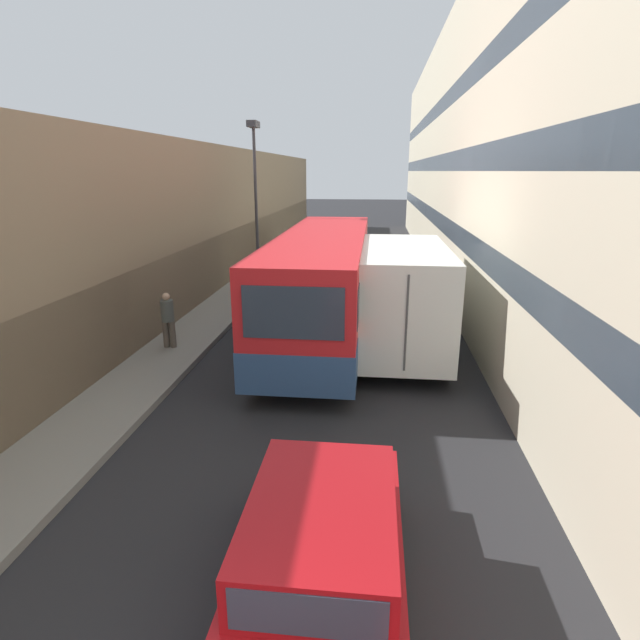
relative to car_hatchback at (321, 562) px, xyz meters
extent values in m
plane|color=#232326|center=(-0.69, 11.92, -0.74)|extent=(150.00, 150.00, 0.00)
cube|color=gray|center=(-4.93, 11.92, -0.66)|extent=(1.79, 60.00, 0.16)
cube|color=#847056|center=(-7.02, 11.92, 2.19)|extent=(2.40, 60.00, 5.86)
cube|color=black|center=(-6.36, 11.92, 0.44)|extent=(1.08, 60.00, 2.34)
cube|color=#B7AD93|center=(4.45, 11.92, 4.78)|extent=(2.40, 60.00, 11.03)
cube|color=#333D47|center=(3.79, 11.92, 2.02)|extent=(1.08, 60.00, 0.70)
cube|color=#333D47|center=(3.79, 11.92, 4.44)|extent=(1.08, 60.00, 0.70)
cube|color=#333D47|center=(3.79, 11.92, 6.87)|extent=(1.08, 60.00, 0.70)
cube|color=#9E0F14|center=(0.00, -0.03, -0.18)|extent=(1.79, 4.31, 0.64)
cube|color=#9E0F14|center=(0.00, 0.08, 0.44)|extent=(1.58, 2.37, 0.59)
cube|color=#2D3847|center=(0.00, -1.11, 0.45)|extent=(1.40, 0.03, 0.44)
cylinder|color=black|center=(-0.82, 1.26, -0.44)|extent=(0.16, 0.60, 0.60)
cylinder|color=black|center=(0.82, 1.26, -0.44)|extent=(0.16, 0.60, 0.60)
cube|color=red|center=(-1.04, 10.34, 1.01)|extent=(2.44, 11.23, 2.64)
cube|color=#2D4C7A|center=(-1.04, 10.34, 0.14)|extent=(2.47, 11.26, 0.90)
cube|color=#2D3847|center=(-1.04, 10.34, 1.40)|extent=(2.48, 10.33, 0.84)
cube|color=#2D3847|center=(-1.04, 4.71, 1.47)|extent=(2.00, 0.04, 1.06)
cylinder|color=black|center=(-2.12, 13.82, -0.24)|extent=(0.24, 1.00, 1.00)
cylinder|color=black|center=(0.03, 13.82, -0.24)|extent=(0.24, 1.00, 1.00)
cylinder|color=black|center=(-2.12, 6.86, -0.24)|extent=(0.24, 1.00, 1.00)
cylinder|color=black|center=(0.03, 6.86, -0.24)|extent=(0.24, 1.00, 1.00)
cube|color=silver|center=(1.21, 12.34, 0.66)|extent=(2.23, 2.08, 1.99)
cube|color=silver|center=(1.21, 8.63, 0.94)|extent=(2.33, 5.34, 2.54)
cube|color=#4C4C4C|center=(1.21, 5.96, 0.94)|extent=(0.05, 0.02, 2.16)
cylinder|color=black|center=(0.17, 12.34, -0.26)|extent=(0.22, 0.96, 0.96)
cylinder|color=black|center=(2.26, 12.34, -0.26)|extent=(0.22, 0.96, 0.96)
cylinder|color=black|center=(0.17, 7.17, -0.26)|extent=(0.22, 0.96, 0.96)
cylinder|color=black|center=(2.26, 7.17, -0.26)|extent=(0.22, 0.96, 0.96)
cube|color=silver|center=(-2.78, 23.36, 0.35)|extent=(1.98, 4.17, 1.66)
cube|color=#2D3847|center=(-2.78, 25.13, 0.64)|extent=(1.58, 0.04, 0.58)
cylinder|color=black|center=(-3.67, 24.57, -0.42)|extent=(0.16, 0.64, 0.64)
cylinder|color=black|center=(-1.89, 24.57, -0.42)|extent=(0.16, 0.64, 0.64)
cylinder|color=black|center=(-3.67, 22.15, -0.42)|extent=(0.16, 0.64, 0.64)
cylinder|color=black|center=(-1.89, 22.15, -0.42)|extent=(0.16, 0.64, 0.64)
cylinder|color=brown|center=(-5.16, 8.08, -0.21)|extent=(0.17, 0.17, 0.74)
cylinder|color=brown|center=(-4.97, 8.08, -0.21)|extent=(0.17, 0.17, 0.74)
cylinder|color=#4C514C|center=(-5.06, 8.08, 0.46)|extent=(0.34, 0.34, 0.59)
sphere|color=tan|center=(-5.06, 8.08, 0.85)|extent=(0.20, 0.20, 0.20)
cylinder|color=#38383D|center=(-4.28, 15.61, 2.56)|extent=(0.12, 0.12, 6.28)
cube|color=#38383D|center=(-4.28, 15.61, 5.82)|extent=(0.36, 0.80, 0.24)
camera|label=1|loc=(0.48, -4.43, 4.10)|focal=28.00mm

